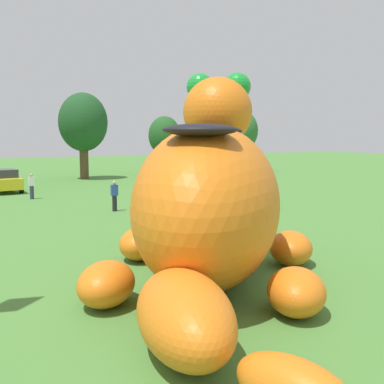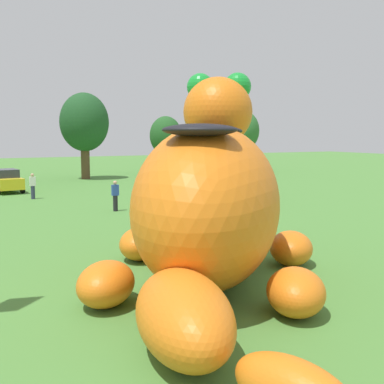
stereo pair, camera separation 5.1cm
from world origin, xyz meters
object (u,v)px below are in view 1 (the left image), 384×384
object	(u,v)px
giant_inflatable_creature	(209,202)
spectator_wandering	(181,210)
spectator_near_inflatable	(114,196)
car_yellow	(5,181)
spectator_far_side	(262,189)
spectator_by_cars	(32,186)

from	to	relation	value
giant_inflatable_creature	spectator_wandering	size ratio (longest dim) A/B	7.20
spectator_near_inflatable	spectator_wandering	xyz separation A→B (m)	(1.08, -6.27, 0.00)
spectator_near_inflatable	spectator_wandering	size ratio (longest dim) A/B	1.00
giant_inflatable_creature	car_yellow	world-z (taller)	giant_inflatable_creature
giant_inflatable_creature	spectator_far_side	world-z (taller)	giant_inflatable_creature
giant_inflatable_creature	spectator_near_inflatable	world-z (taller)	giant_inflatable_creature
giant_inflatable_creature	spectator_by_cars	size ratio (longest dim) A/B	7.20
giant_inflatable_creature	spectator_far_side	bearing A→B (deg)	49.46
spectator_by_cars	spectator_wandering	size ratio (longest dim) A/B	1.00
spectator_near_inflatable	spectator_far_side	world-z (taller)	same
spectator_near_inflatable	giant_inflatable_creature	bearing A→B (deg)	-96.69
giant_inflatable_creature	spectator_by_cars	bearing A→B (deg)	94.65
spectator_near_inflatable	spectator_far_side	xyz separation A→B (m)	(9.26, -1.04, 0.00)
car_yellow	spectator_wandering	distance (m)	19.23
spectator_far_side	spectator_by_cars	bearing A→B (deg)	146.33
spectator_near_inflatable	spectator_far_side	distance (m)	9.32
giant_inflatable_creature	car_yellow	size ratio (longest dim) A/B	2.88
spectator_by_cars	spectator_wandering	xyz separation A→B (m)	(4.41, -13.62, 0.00)
giant_inflatable_creature	spectator_wandering	bearing A→B (deg)	70.19
spectator_far_side	giant_inflatable_creature	bearing A→B (deg)	-130.54
spectator_near_inflatable	spectator_far_side	bearing A→B (deg)	-6.40
giant_inflatable_creature	spectator_wandering	xyz separation A→B (m)	(2.69, 7.48, -1.50)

